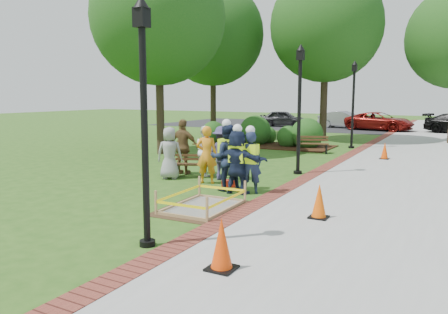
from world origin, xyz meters
The scene contains 34 objects.
ground centered at (0.00, 0.00, 0.00)m, with size 100.00×100.00×0.00m, color #285116.
sidewalk centered at (5.00, 10.00, 0.01)m, with size 6.00×60.00×0.02m, color #9E9E99.
brick_edging centered at (1.75, 10.00, 0.01)m, with size 0.50×60.00×0.03m, color maroon.
mulch_bed centered at (-3.00, 12.00, 0.02)m, with size 7.00×3.00×0.05m, color #381E0F.
parking_lot centered at (0.00, 27.00, 0.00)m, with size 36.00×12.00×0.01m, color black.
wet_concrete_pad centered at (0.79, -0.36, 0.23)m, with size 1.76×2.34×0.55m.
bench_near centered at (-1.50, 2.88, 0.23)m, with size 1.38×0.93×0.72m.
bench_far centered at (0.12, 10.22, 0.25)m, with size 1.50×0.92×0.77m.
cone_front centered at (2.93, -3.33, 0.40)m, with size 0.42×0.42×0.83m.
cone_back centered at (3.42, 0.10, 0.37)m, with size 0.39×0.39×0.77m.
cone_far centered at (3.29, 9.81, 0.34)m, with size 0.36×0.36×0.71m.
toolbox centered at (0.19, 2.04, 0.10)m, with size 0.39×0.22×0.20m, color #AE1E0D.
lamp_near centered at (1.25, -3.00, 2.48)m, with size 0.28×0.28×4.26m.
lamp_mid centered at (1.25, 5.00, 2.48)m, with size 0.28×0.28×4.26m.
lamp_far centered at (1.25, 13.00, 2.48)m, with size 0.28×0.28×4.26m.
tree_left centered at (-5.80, 6.84, 5.90)m, with size 5.80×5.80×8.81m.
tree_back centered at (-0.95, 15.62, 6.37)m, with size 6.18×6.18×9.47m.
tree_far centered at (-7.63, 14.70, 6.21)m, with size 6.17×6.17×9.31m.
shrub_a centered at (-5.88, 11.67, 0.00)m, with size 1.30×1.30×1.30m, color #154A16.
shrub_b centered at (-3.58, 12.10, 0.00)m, with size 1.67×1.67×1.67m, color #154A16.
shrub_c centered at (-1.71, 12.04, 0.00)m, with size 1.15×1.15×1.15m, color #154A16.
shrub_d centered at (-0.77, 12.18, 0.00)m, with size 1.60×1.60×1.60m, color #154A16.
shrub_e centered at (-3.29, 13.06, 0.00)m, with size 1.00×1.00×1.00m, color #154A16.
casual_person_a centered at (-2.01, 2.23, 0.82)m, with size 0.61×0.51×1.64m.
casual_person_b centered at (-0.63, 2.19, 0.86)m, with size 0.64×0.52×1.72m.
casual_person_c centered at (-1.29, 3.25, 0.82)m, with size 0.62×0.57×1.64m.
casual_person_d centered at (-2.08, 3.12, 0.92)m, with size 0.63×0.45×1.84m.
casual_person_e centered at (-0.45, 2.85, 0.84)m, with size 0.61×0.48×1.68m.
hivis_worker_a centered at (0.79, 1.41, 0.93)m, with size 0.57×0.39×1.87m.
hivis_worker_b centered at (1.08, 1.59, 0.91)m, with size 0.63×0.54×1.83m.
hivis_worker_c centered at (0.35, 1.61, 0.98)m, with size 0.70×0.63×1.98m.
parked_car_a centered at (-6.93, 25.05, 0.00)m, with size 4.41×1.92×1.44m, color #2B2B2E.
parked_car_b centered at (-2.16, 25.86, 0.00)m, with size 4.39×1.91×1.43m, color gray.
parked_car_c centered at (0.64, 24.76, 0.00)m, with size 4.47×1.94×1.46m, color maroon.
Camera 1 is at (5.99, -8.85, 2.66)m, focal length 35.00 mm.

